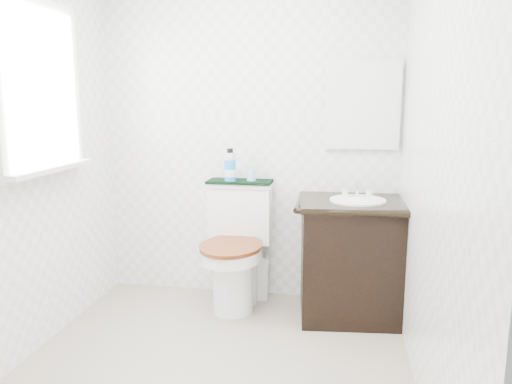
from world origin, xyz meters
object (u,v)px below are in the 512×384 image
(vanity, at_px, (351,255))
(trash_bin, at_px, (254,277))
(cup, at_px, (251,175))
(toilet, at_px, (237,253))
(mouthwash_bottle, at_px, (230,166))

(vanity, bearing_deg, trash_bin, 164.59)
(vanity, xyz_separation_m, cup, (-0.73, 0.19, 0.51))
(toilet, xyz_separation_m, trash_bin, (0.10, 0.14, -0.22))
(mouthwash_bottle, bearing_deg, cup, 11.85)
(cup, bearing_deg, vanity, -14.60)
(mouthwash_bottle, height_order, cup, mouthwash_bottle)
(trash_bin, distance_m, mouthwash_bottle, 0.87)
(trash_bin, xyz_separation_m, cup, (-0.02, -0.01, 0.78))
(vanity, distance_m, trash_bin, 0.79)
(vanity, bearing_deg, mouthwash_bottle, 169.78)
(vanity, height_order, mouthwash_bottle, mouthwash_bottle)
(mouthwash_bottle, xyz_separation_m, cup, (0.15, 0.03, -0.07))
(toilet, relative_size, vanity, 0.96)
(vanity, relative_size, trash_bin, 2.88)
(vanity, relative_size, cup, 11.04)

